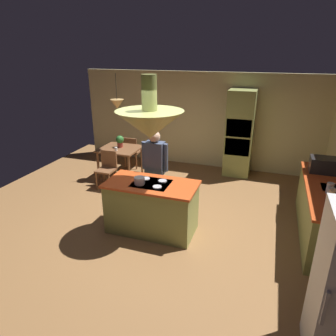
{
  "coord_description": "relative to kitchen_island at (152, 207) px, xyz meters",
  "views": [
    {
      "loc": [
        1.84,
        -4.65,
        3.07
      ],
      "look_at": [
        0.1,
        0.4,
        1.0
      ],
      "focal_mm": 32.7,
      "sensor_mm": 36.0,
      "label": 1
    }
  ],
  "objects": [
    {
      "name": "ground",
      "position": [
        0.0,
        0.2,
        -0.47
      ],
      "size": [
        8.16,
        8.16,
        0.0
      ],
      "primitive_type": "plane",
      "color": "olive"
    },
    {
      "name": "wall_back",
      "position": [
        0.0,
        3.65,
        0.81
      ],
      "size": [
        6.8,
        0.1,
        2.55
      ],
      "primitive_type": "cube",
      "color": "beige",
      "rests_on": "ground"
    },
    {
      "name": "kitchen_island",
      "position": [
        0.0,
        0.0,
        0.0
      ],
      "size": [
        1.59,
        0.82,
        0.95
      ],
      "color": "#8C934C",
      "rests_on": "ground"
    },
    {
      "name": "counter_run_right",
      "position": [
        2.84,
        0.8,
        0.0
      ],
      "size": [
        0.73,
        2.46,
        0.93
      ],
      "color": "#8C934C",
      "rests_on": "ground"
    },
    {
      "name": "oven_tower",
      "position": [
        1.1,
        3.24,
        0.62
      ],
      "size": [
        0.66,
        0.62,
        2.18
      ],
      "color": "#8C934C",
      "rests_on": "ground"
    },
    {
      "name": "dining_table",
      "position": [
        -1.7,
        2.1,
        0.18
      ],
      "size": [
        0.97,
        0.89,
        0.76
      ],
      "color": "brown",
      "rests_on": "ground"
    },
    {
      "name": "person_at_island",
      "position": [
        -0.19,
        0.68,
        0.49
      ],
      "size": [
        0.53,
        0.22,
        1.67
      ],
      "color": "tan",
      "rests_on": "ground"
    },
    {
      "name": "range_hood",
      "position": [
        0.0,
        -0.0,
        1.51
      ],
      "size": [
        1.1,
        1.1,
        1.0
      ],
      "color": "#8C934C"
    },
    {
      "name": "pendant_light_over_table",
      "position": [
        -1.7,
        2.1,
        1.39
      ],
      "size": [
        0.32,
        0.32,
        0.82
      ],
      "color": "#E0B266"
    },
    {
      "name": "chair_facing_island",
      "position": [
        -1.7,
        1.43,
        0.04
      ],
      "size": [
        0.4,
        0.4,
        0.87
      ],
      "color": "brown",
      "rests_on": "ground"
    },
    {
      "name": "chair_by_back_wall",
      "position": [
        -1.7,
        2.77,
        0.04
      ],
      "size": [
        0.4,
        0.4,
        0.87
      ],
      "rotation": [
        0.0,
        0.0,
        3.14
      ],
      "color": "brown",
      "rests_on": "ground"
    },
    {
      "name": "potted_plant_on_table",
      "position": [
        -1.73,
        2.18,
        0.46
      ],
      "size": [
        0.2,
        0.2,
        0.3
      ],
      "color": "#99382D",
      "rests_on": "dining_table"
    },
    {
      "name": "cup_on_table",
      "position": [
        -1.69,
        1.88,
        0.34
      ],
      "size": [
        0.07,
        0.07,
        0.09
      ],
      "primitive_type": "cylinder",
      "color": "white",
      "rests_on": "dining_table"
    },
    {
      "name": "canister_flour",
      "position": [
        2.84,
        0.19,
        0.57
      ],
      "size": [
        0.14,
        0.14,
        0.21
      ],
      "primitive_type": "cylinder",
      "color": "#E0B78C",
      "rests_on": "counter_run_right"
    },
    {
      "name": "canister_sugar",
      "position": [
        2.84,
        0.37,
        0.54
      ],
      "size": [
        0.13,
        0.13,
        0.16
      ],
      "primitive_type": "cylinder",
      "color": "silver",
      "rests_on": "counter_run_right"
    },
    {
      "name": "canister_tea",
      "position": [
        2.84,
        0.55,
        0.55
      ],
      "size": [
        0.11,
        0.11,
        0.18
      ],
      "primitive_type": "cylinder",
      "color": "silver",
      "rests_on": "counter_run_right"
    },
    {
      "name": "microwave_on_counter",
      "position": [
        2.84,
        1.53,
        0.6
      ],
      "size": [
        0.46,
        0.36,
        0.28
      ],
      "primitive_type": "cube",
      "color": "#232326",
      "rests_on": "counter_run_right"
    },
    {
      "name": "cooking_pot_on_cooktop",
      "position": [
        -0.16,
        -0.13,
        0.54
      ],
      "size": [
        0.18,
        0.18,
        0.12
      ],
      "primitive_type": "cylinder",
      "color": "#B2B2B7",
      "rests_on": "kitchen_island"
    }
  ]
}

